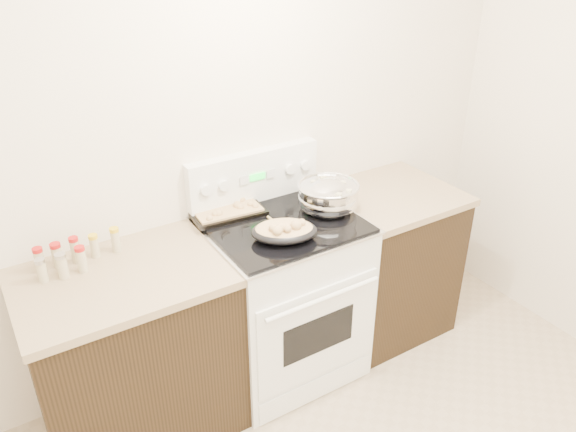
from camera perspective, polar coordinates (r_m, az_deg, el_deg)
room_shell at (r=1.33m, az=18.84°, el=-0.67°), size 4.10×3.60×2.75m
counter_left at (r=2.86m, az=-15.32°, el=-13.29°), size 0.93×0.67×0.92m
counter_right at (r=3.48m, az=9.76°, el=-4.43°), size 0.73×0.67×0.92m
kitchen_range at (r=3.09m, az=-0.54°, el=-7.97°), size 0.78×0.73×1.22m
mixing_bowl at (r=2.94m, az=4.08°, el=1.98°), size 0.37×0.37×0.19m
roasting_pan at (r=2.67m, az=-0.39°, el=-1.46°), size 0.38×0.34×0.12m
baking_sheet at (r=2.94m, az=-6.27°, el=0.67°), size 0.40×0.29×0.06m
wooden_spoon at (r=2.73m, az=-0.02°, el=-1.65°), size 0.04×0.25×0.04m
blue_ladle at (r=2.92m, az=4.06°, el=0.94°), size 0.23×0.21×0.10m
spice_jars at (r=2.67m, az=-21.18°, el=-3.77°), size 0.38×0.15×0.13m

